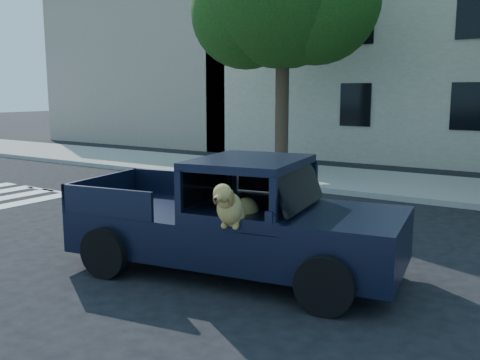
{
  "coord_description": "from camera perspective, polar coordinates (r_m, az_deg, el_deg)",
  "views": [
    {
      "loc": [
        4.47,
        -5.79,
        2.69
      ],
      "look_at": [
        0.52,
        0.22,
        1.5
      ],
      "focal_mm": 40.0,
      "sensor_mm": 36.0,
      "label": 1
    }
  ],
  "objects": [
    {
      "name": "far_sidewalk",
      "position": [
        15.86,
        16.45,
        -0.47
      ],
      "size": [
        60.0,
        4.0,
        0.15
      ],
      "primitive_type": "cube",
      "color": "gray",
      "rests_on": "ground"
    },
    {
      "name": "ground",
      "position": [
        7.79,
        -4.19,
        -10.82
      ],
      "size": [
        120.0,
        120.0,
        0.0
      ],
      "primitive_type": "plane",
      "color": "black",
      "rests_on": "ground"
    },
    {
      "name": "pickup_truck",
      "position": [
        8.01,
        -1.1,
        -5.79
      ],
      "size": [
        5.11,
        2.77,
        1.74
      ],
      "rotation": [
        0.0,
        0.0,
        0.16
      ],
      "color": "black",
      "rests_on": "ground"
    },
    {
      "name": "lane_stripes",
      "position": [
        9.89,
        17.66,
        -6.8
      ],
      "size": [
        21.6,
        0.14,
        0.01
      ],
      "primitive_type": null,
      "color": "silver",
      "rests_on": "ground"
    },
    {
      "name": "building_left",
      "position": [
        29.62,
        -8.02,
        11.86
      ],
      "size": [
        12.0,
        6.0,
        8.0
      ],
      "primitive_type": "cube",
      "color": "tan",
      "rests_on": "ground"
    }
  ]
}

